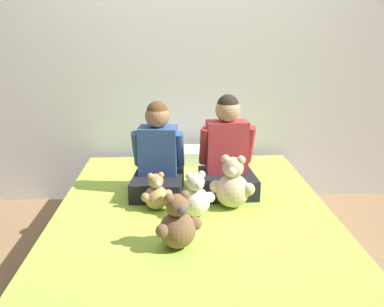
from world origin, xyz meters
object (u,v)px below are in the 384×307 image
at_px(child_on_left, 158,158).
at_px(teddy_bear_held_by_left_child, 156,194).
at_px(bed, 193,238).
at_px(child_on_right, 227,156).
at_px(pillow_at_headboard, 188,156).
at_px(teddy_bear_between_children, 196,197).
at_px(teddy_bear_held_by_right_child, 232,186).
at_px(teddy_bear_at_foot_of_bed, 178,224).

distance_m(child_on_left, teddy_bear_held_by_left_child, 0.29).
height_order(bed, child_on_right, child_on_right).
height_order(child_on_left, teddy_bear_held_by_left_child, child_on_left).
relative_size(teddy_bear_held_by_left_child, pillow_at_headboard, 0.38).
height_order(child_on_right, teddy_bear_between_children, child_on_right).
bearing_deg(pillow_at_headboard, teddy_bear_held_by_right_child, -74.86).
bearing_deg(teddy_bear_between_children, teddy_bear_at_foot_of_bed, -126.35).
distance_m(bed, child_on_left, 0.54).
bearing_deg(bed, child_on_left, 129.74).
height_order(bed, pillow_at_headboard, pillow_at_headboard).
bearing_deg(child_on_left, teddy_bear_at_foot_of_bed, -75.28).
xyz_separation_m(teddy_bear_between_children, teddy_bear_at_foot_of_bed, (-0.10, -0.34, 0.01)).
distance_m(teddy_bear_held_by_left_child, teddy_bear_held_by_right_child, 0.45).
bearing_deg(child_on_right, teddy_bear_at_foot_of_bed, -118.21).
relative_size(child_on_left, pillow_at_headboard, 0.99).
height_order(child_on_left, child_on_right, child_on_right).
distance_m(bed, child_on_right, 0.56).
xyz_separation_m(bed, teddy_bear_between_children, (0.01, -0.11, 0.31)).
xyz_separation_m(teddy_bear_held_by_left_child, teddy_bear_at_foot_of_bed, (0.12, -0.44, 0.02)).
bearing_deg(child_on_left, teddy_bear_held_by_left_child, -85.30).
relative_size(child_on_right, teddy_bear_at_foot_of_bed, 2.21).
bearing_deg(teddy_bear_held_by_left_child, pillow_at_headboard, 56.81).
bearing_deg(pillow_at_headboard, child_on_left, -109.67).
bearing_deg(child_on_left, teddy_bear_between_children, -53.56).
xyz_separation_m(child_on_left, teddy_bear_at_foot_of_bed, (0.12, -0.70, -0.11)).
height_order(child_on_right, teddy_bear_at_foot_of_bed, child_on_right).
xyz_separation_m(child_on_left, teddy_bear_held_by_right_child, (0.44, -0.25, -0.09)).
distance_m(child_on_right, teddy_bear_at_foot_of_bed, 0.78).
distance_m(child_on_left, teddy_bear_between_children, 0.44).
bearing_deg(pillow_at_headboard, teddy_bear_held_by_left_child, -104.07).
distance_m(child_on_left, pillow_at_headboard, 0.65).
height_order(child_on_right, pillow_at_headboard, child_on_right).
xyz_separation_m(child_on_right, pillow_at_headboard, (-0.23, 0.60, -0.18)).
bearing_deg(teddy_bear_between_children, pillow_at_headboard, 70.88).
height_order(child_on_left, teddy_bear_between_children, child_on_left).
bearing_deg(teddy_bear_between_children, bed, 74.55).
height_order(teddy_bear_held_by_right_child, teddy_bear_between_children, teddy_bear_held_by_right_child).
height_order(bed, teddy_bear_held_by_left_child, teddy_bear_held_by_left_child).
bearing_deg(pillow_at_headboard, child_on_right, -69.10).
xyz_separation_m(child_on_right, teddy_bear_held_by_left_child, (-0.44, -0.26, -0.15)).
xyz_separation_m(bed, teddy_bear_held_by_left_child, (-0.22, -0.01, 0.30)).
distance_m(child_on_right, teddy_bear_between_children, 0.44).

